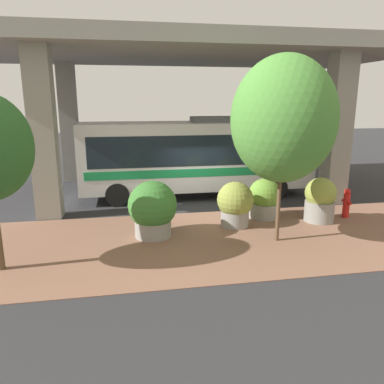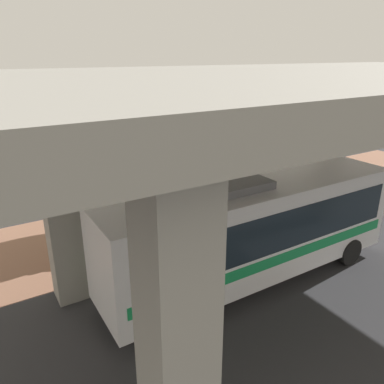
{
  "view_description": "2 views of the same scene",
  "coord_description": "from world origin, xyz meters",
  "px_view_note": "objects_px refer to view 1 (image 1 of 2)",
  "views": [
    {
      "loc": [
        -13.98,
        2.99,
        4.37
      ],
      "look_at": [
        -0.18,
        0.47,
        0.91
      ],
      "focal_mm": 35.0,
      "sensor_mm": 36.0,
      "label": 1
    },
    {
      "loc": [
        11.11,
        -7.83,
        7.29
      ],
      "look_at": [
        -0.96,
        -0.44,
        2.02
      ],
      "focal_mm": 35.0,
      "sensor_mm": 36.0,
      "label": 2
    }
  ],
  "objects_px": {
    "planter_middle": "(320,200)",
    "bus": "(198,154)",
    "planter_extra": "(265,199)",
    "street_tree_near": "(283,120)",
    "fire_hydrant": "(346,203)",
    "planter_back": "(153,209)",
    "planter_front": "(235,204)"
  },
  "relations": [
    {
      "from": "bus",
      "to": "planter_middle",
      "type": "height_order",
      "value": "bus"
    },
    {
      "from": "planter_back",
      "to": "planter_extra",
      "type": "bearing_deg",
      "value": -73.69
    },
    {
      "from": "street_tree_near",
      "to": "fire_hydrant",
      "type": "bearing_deg",
      "value": -62.71
    },
    {
      "from": "fire_hydrant",
      "to": "planter_back",
      "type": "distance_m",
      "value": 7.43
    },
    {
      "from": "bus",
      "to": "street_tree_near",
      "type": "distance_m",
      "value": 6.54
    },
    {
      "from": "bus",
      "to": "planter_front",
      "type": "relative_size",
      "value": 6.49
    },
    {
      "from": "fire_hydrant",
      "to": "planter_back",
      "type": "height_order",
      "value": "planter_back"
    },
    {
      "from": "bus",
      "to": "street_tree_near",
      "type": "xyz_separation_m",
      "value": [
        -6.12,
        -1.36,
        1.83
      ]
    },
    {
      "from": "planter_middle",
      "to": "planter_extra",
      "type": "bearing_deg",
      "value": 67.45
    },
    {
      "from": "planter_front",
      "to": "planter_middle",
      "type": "xyz_separation_m",
      "value": [
        -0.03,
        -3.21,
        -0.0
      ]
    },
    {
      "from": "planter_middle",
      "to": "bus",
      "type": "bearing_deg",
      "value": 38.9
    },
    {
      "from": "fire_hydrant",
      "to": "planter_middle",
      "type": "distance_m",
      "value": 1.29
    },
    {
      "from": "fire_hydrant",
      "to": "planter_back",
      "type": "xyz_separation_m",
      "value": [
        -0.75,
        7.39,
        0.36
      ]
    },
    {
      "from": "planter_middle",
      "to": "street_tree_near",
      "type": "distance_m",
      "value": 4.09
    },
    {
      "from": "planter_front",
      "to": "planter_middle",
      "type": "relative_size",
      "value": 0.98
    },
    {
      "from": "fire_hydrant",
      "to": "planter_back",
      "type": "bearing_deg",
      "value": 95.76
    },
    {
      "from": "planter_middle",
      "to": "planter_extra",
      "type": "height_order",
      "value": "planter_middle"
    },
    {
      "from": "planter_front",
      "to": "planter_middle",
      "type": "bearing_deg",
      "value": -90.52
    },
    {
      "from": "fire_hydrant",
      "to": "street_tree_near",
      "type": "height_order",
      "value": "street_tree_near"
    },
    {
      "from": "fire_hydrant",
      "to": "planter_middle",
      "type": "bearing_deg",
      "value": 101.28
    },
    {
      "from": "planter_back",
      "to": "fire_hydrant",
      "type": "bearing_deg",
      "value": -84.24
    },
    {
      "from": "planter_front",
      "to": "planter_extra",
      "type": "height_order",
      "value": "planter_front"
    },
    {
      "from": "fire_hydrant",
      "to": "planter_middle",
      "type": "xyz_separation_m",
      "value": [
        -0.25,
        1.24,
        0.24
      ]
    },
    {
      "from": "planter_front",
      "to": "planter_extra",
      "type": "distance_m",
      "value": 1.56
    },
    {
      "from": "planter_extra",
      "to": "street_tree_near",
      "type": "xyz_separation_m",
      "value": [
        -2.34,
        0.46,
        3.07
      ]
    },
    {
      "from": "bus",
      "to": "planter_back",
      "type": "height_order",
      "value": "bus"
    },
    {
      "from": "fire_hydrant",
      "to": "planter_extra",
      "type": "bearing_deg",
      "value": 80.5
    },
    {
      "from": "bus",
      "to": "planter_front",
      "type": "distance_m",
      "value": 4.68
    },
    {
      "from": "planter_back",
      "to": "planter_middle",
      "type": "bearing_deg",
      "value": -85.37
    },
    {
      "from": "planter_middle",
      "to": "street_tree_near",
      "type": "xyz_separation_m",
      "value": [
        -1.58,
        2.3,
        2.99
      ]
    },
    {
      "from": "bus",
      "to": "planter_extra",
      "type": "bearing_deg",
      "value": -154.2
    },
    {
      "from": "bus",
      "to": "street_tree_near",
      "type": "bearing_deg",
      "value": -167.46
    }
  ]
}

